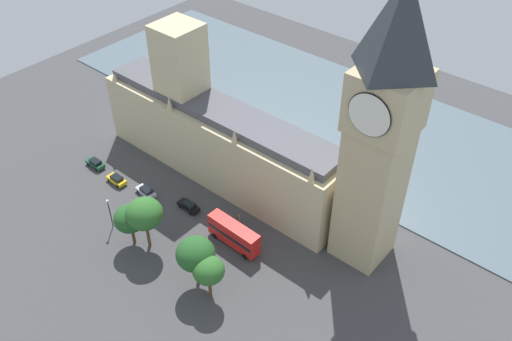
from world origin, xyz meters
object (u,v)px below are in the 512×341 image
object	(u,v)px
car_yellow_cab_corner	(117,179)
car_dark_green_by_river_gate	(95,163)
pedestrian_far_end	(239,218)
car_black_trailing	(189,206)
car_silver_midblock	(146,192)
clock_tower	(382,129)
street_lamp_slot_10	(109,208)
double_decker_bus_under_trees	(234,234)
plane_tree_opposite_hall	(195,254)
plane_tree_leading	(209,271)
plane_tree_kerbside	(130,219)
plane_tree_near_tower	(144,214)
parliament_building	(215,135)

from	to	relation	value
car_yellow_cab_corner	car_dark_green_by_river_gate	bearing A→B (deg)	86.58
pedestrian_far_end	car_black_trailing	bearing A→B (deg)	88.51
car_silver_midblock	pedestrian_far_end	distance (m)	19.73
clock_tower	car_black_trailing	world-z (taller)	clock_tower
car_black_trailing	street_lamp_slot_10	bearing A→B (deg)	150.07
street_lamp_slot_10	double_decker_bus_under_trees	bearing A→B (deg)	118.78
pedestrian_far_end	plane_tree_opposite_hall	xyz separation A→B (m)	(15.34, 4.57, 6.38)
car_silver_midblock	plane_tree_opposite_hall	bearing A→B (deg)	-106.80
double_decker_bus_under_trees	pedestrian_far_end	size ratio (longest dim) A/B	7.08
pedestrian_far_end	clock_tower	bearing A→B (deg)	-92.92
car_black_trailing	car_yellow_cab_corner	bearing A→B (deg)	104.53
plane_tree_leading	street_lamp_slot_10	distance (m)	24.82
clock_tower	car_dark_green_by_river_gate	size ratio (longest dim) A/B	11.40
plane_tree_kerbside	street_lamp_slot_10	bearing A→B (deg)	-90.85
double_decker_bus_under_trees	plane_tree_kerbside	size ratio (longest dim) A/B	1.27
car_silver_midblock	car_black_trailing	xyz separation A→B (m)	(-2.49, 9.33, -0.00)
plane_tree_opposite_hall	double_decker_bus_under_trees	bearing A→B (deg)	-173.22
plane_tree_leading	plane_tree_opposite_hall	distance (m)	3.56
car_dark_green_by_river_gate	car_yellow_cab_corner	xyz separation A→B (m)	(0.47, 7.57, 0.00)
car_yellow_cab_corner	plane_tree_kerbside	size ratio (longest dim) A/B	0.52
plane_tree_near_tower	street_lamp_slot_10	size ratio (longest dim) A/B	1.59
car_silver_midblock	car_black_trailing	world-z (taller)	same
plane_tree_kerbside	plane_tree_leading	bearing A→B (deg)	90.81
double_decker_bus_under_trees	plane_tree_near_tower	bearing A→B (deg)	-47.41
plane_tree_near_tower	plane_tree_kerbside	size ratio (longest dim) A/B	1.26
plane_tree_kerbside	plane_tree_opposite_hall	world-z (taller)	plane_tree_opposite_hall
parliament_building	street_lamp_slot_10	world-z (taller)	parliament_building
plane_tree_near_tower	car_black_trailing	bearing A→B (deg)	-172.99
clock_tower	plane_tree_near_tower	distance (m)	41.50
street_lamp_slot_10	clock_tower	bearing A→B (deg)	122.71
parliament_building	car_black_trailing	distance (m)	15.04
parliament_building	pedestrian_far_end	world-z (taller)	parliament_building
car_yellow_cab_corner	pedestrian_far_end	distance (m)	27.14
car_black_trailing	plane_tree_leading	bearing A→B (deg)	-123.45
parliament_building	plane_tree_leading	bearing A→B (deg)	41.48
car_dark_green_by_river_gate	plane_tree_near_tower	distance (m)	27.55
plane_tree_near_tower	double_decker_bus_under_trees	bearing A→B (deg)	130.96
car_yellow_cab_corner	car_silver_midblock	size ratio (longest dim) A/B	0.91
plane_tree_near_tower	street_lamp_slot_10	bearing A→B (deg)	-82.09
clock_tower	car_silver_midblock	bearing A→B (deg)	-69.81
clock_tower	car_yellow_cab_corner	world-z (taller)	clock_tower
car_dark_green_by_river_gate	plane_tree_opposite_hall	size ratio (longest dim) A/B	0.45
parliament_building	plane_tree_near_tower	xyz separation A→B (m)	(22.97, 5.28, -1.39)
parliament_building	plane_tree_kerbside	world-z (taller)	parliament_building
pedestrian_far_end	car_dark_green_by_river_gate	bearing A→B (deg)	78.09
car_yellow_cab_corner	plane_tree_opposite_hall	bearing A→B (deg)	-103.72
plane_tree_opposite_hall	plane_tree_kerbside	bearing A→B (deg)	-86.65
parliament_building	pedestrian_far_end	size ratio (longest dim) A/B	37.00
plane_tree_near_tower	street_lamp_slot_10	world-z (taller)	plane_tree_near_tower
parliament_building	car_silver_midblock	world-z (taller)	parliament_building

